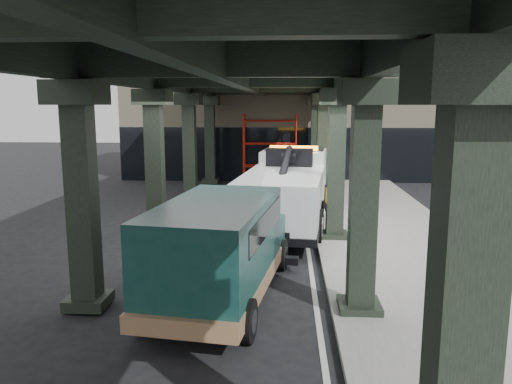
% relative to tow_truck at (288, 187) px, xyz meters
% --- Properties ---
extents(ground, '(90.00, 90.00, 0.00)m').
position_rel_tow_truck_xyz_m(ground, '(-1.06, -4.13, -1.47)').
color(ground, black).
rests_on(ground, ground).
extents(sidewalk, '(5.00, 40.00, 0.15)m').
position_rel_tow_truck_xyz_m(sidewalk, '(3.44, -2.13, -1.39)').
color(sidewalk, gray).
rests_on(sidewalk, ground).
extents(lane_stripe, '(0.12, 38.00, 0.01)m').
position_rel_tow_truck_xyz_m(lane_stripe, '(0.64, -2.13, -1.46)').
color(lane_stripe, silver).
rests_on(lane_stripe, ground).
extents(viaduct, '(7.40, 32.00, 6.40)m').
position_rel_tow_truck_xyz_m(viaduct, '(-1.46, -2.13, 4.00)').
color(viaduct, black).
rests_on(viaduct, ground).
extents(building, '(22.00, 10.00, 8.00)m').
position_rel_tow_truck_xyz_m(building, '(0.94, 15.87, 2.53)').
color(building, '#C6B793').
rests_on(building, ground).
extents(scaffolding, '(3.08, 0.88, 4.00)m').
position_rel_tow_truck_xyz_m(scaffolding, '(-1.06, 10.51, 0.64)').
color(scaffolding, red).
rests_on(scaffolding, ground).
extents(tow_truck, '(3.50, 9.37, 3.00)m').
position_rel_tow_truck_xyz_m(tow_truck, '(0.00, 0.00, 0.00)').
color(tow_truck, black).
rests_on(tow_truck, ground).
extents(towed_van, '(3.05, 6.17, 2.40)m').
position_rel_tow_truck_xyz_m(towed_van, '(-1.56, -7.51, -0.17)').
color(towed_van, '#0F3833').
rests_on(towed_van, ground).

